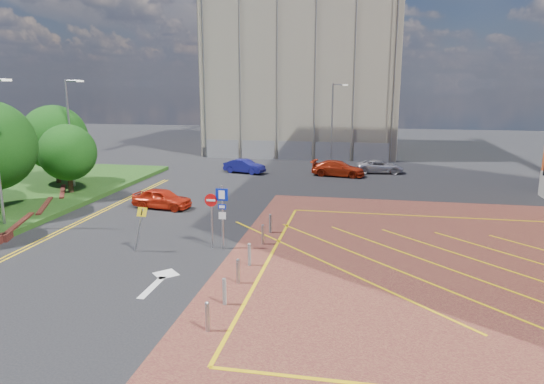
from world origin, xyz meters
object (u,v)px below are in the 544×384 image
(tree_c, at_px, (68,153))
(sign_cluster, at_px, (218,210))
(lamp_back, at_px, (333,121))
(car_red_left, at_px, (162,198))
(car_red_back, at_px, (338,168))
(tree_d, at_px, (55,138))
(warning_sign, at_px, (140,223))
(car_silver_back, at_px, (380,166))
(lamp_left_far, at_px, (70,129))
(car_blue_back, at_px, (244,166))

(tree_c, height_order, sign_cluster, tree_c)
(lamp_back, distance_m, sign_cluster, 27.38)
(car_red_left, height_order, car_red_back, car_red_back)
(car_red_left, distance_m, car_red_back, 17.27)
(tree_d, bearing_deg, lamp_back, 36.09)
(lamp_back, xyz_separation_m, warning_sign, (-7.35, -28.12, -2.93))
(warning_sign, xyz_separation_m, car_silver_back, (11.98, 23.91, -0.84))
(tree_c, height_order, car_silver_back, tree_c)
(lamp_left_far, distance_m, car_red_left, 10.46)
(lamp_left_far, relative_size, car_red_left, 2.06)
(sign_cluster, relative_size, warning_sign, 1.42)
(tree_d, height_order, sign_cluster, tree_d)
(tree_c, relative_size, car_blue_back, 1.29)
(lamp_back, relative_size, car_red_left, 2.06)
(car_red_back, bearing_deg, warning_sign, 167.86)
(car_red_back, bearing_deg, car_blue_back, 99.35)
(car_silver_back, bearing_deg, car_red_left, 132.97)
(warning_sign, height_order, car_silver_back, warning_sign)
(car_red_back, bearing_deg, lamp_back, 17.41)
(tree_d, height_order, car_red_back, tree_d)
(car_silver_back, bearing_deg, sign_cluster, 154.92)
(car_red_back, bearing_deg, tree_c, 130.73)
(tree_c, distance_m, car_silver_back, 26.27)
(tree_d, distance_m, lamp_left_far, 2.44)
(lamp_left_far, bearing_deg, sign_cluster, -36.82)
(warning_sign, distance_m, car_red_back, 23.20)
(lamp_left_far, bearing_deg, warning_sign, -47.40)
(car_red_left, bearing_deg, warning_sign, -156.74)
(sign_cluster, bearing_deg, lamp_left_far, 143.18)
(lamp_left_far, xyz_separation_m, warning_sign, (11.15, -12.12, -3.23))
(car_red_left, height_order, car_silver_back, car_red_left)
(lamp_left_far, distance_m, car_silver_back, 26.27)
(lamp_back, xyz_separation_m, car_red_left, (-9.72, -20.04, -3.70))
(tree_c, relative_size, tree_d, 0.81)
(tree_c, distance_m, car_red_left, 8.50)
(tree_c, xyz_separation_m, car_silver_back, (22.21, 13.79, -2.60))
(car_blue_back, bearing_deg, tree_d, 138.12)
(tree_c, xyz_separation_m, sign_cluster, (13.80, -9.02, -1.24))
(tree_c, bearing_deg, car_silver_back, 31.83)
(lamp_back, relative_size, car_silver_back, 1.89)
(car_red_back, distance_m, car_silver_back, 4.30)
(car_blue_back, xyz_separation_m, car_red_back, (8.48, 0.07, 0.05))
(warning_sign, bearing_deg, lamp_back, 75.35)
(car_red_left, bearing_deg, car_silver_back, -35.28)
(lamp_left_far, xyz_separation_m, car_silver_back, (23.13, 11.79, -4.07))
(car_blue_back, relative_size, car_red_back, 0.82)
(lamp_left_far, height_order, lamp_back, lamp_left_far)
(warning_sign, height_order, car_red_back, warning_sign)
(warning_sign, relative_size, car_silver_back, 0.53)
(car_silver_back, bearing_deg, lamp_left_far, 112.17)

